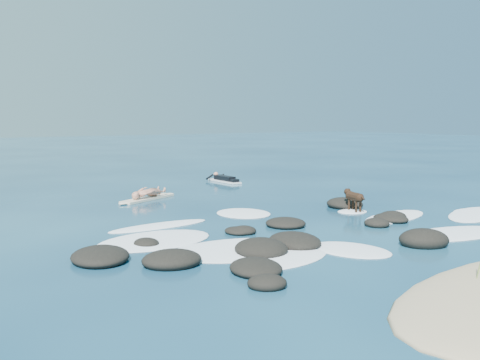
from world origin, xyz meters
TOP-DOWN VIEW (x-y plane):
  - ground at (0.00, 0.00)m, footprint 160.00×160.00m
  - reef_rocks at (-0.93, -1.94)m, footprint 14.91×7.21m
  - breaking_foam at (-0.19, -1.51)m, footprint 14.31×8.15m
  - standing_surfer_rig at (-1.81, 6.81)m, footprint 3.08×1.72m
  - paddling_surfer_rig at (3.87, 10.05)m, footprint 1.15×2.54m
  - dog at (2.93, 0.21)m, footprint 0.51×1.27m

SIDE VIEW (x-z plane):
  - ground at x=0.00m, z-range 0.00..0.00m
  - breaking_foam at x=-0.19m, z-range -0.05..0.07m
  - reef_rocks at x=-0.93m, z-range -0.18..0.39m
  - paddling_surfer_rig at x=3.87m, z-range -0.07..0.37m
  - dog at x=2.93m, z-range 0.13..0.95m
  - standing_surfer_rig at x=-1.81m, z-range -0.20..1.67m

